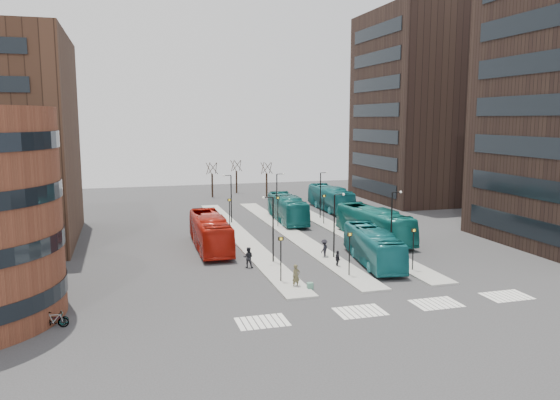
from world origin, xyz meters
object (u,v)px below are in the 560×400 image
object	(u,v)px
commuter_c	(324,249)
suitcase	(310,286)
bicycle_near	(55,320)
teal_bus_a	(373,246)
teal_bus_c	(374,224)
commuter_b	(338,259)
teal_bus_b	(287,209)
bicycle_far	(55,319)
red_bus	(210,232)
traveller	(296,276)
bicycle_mid	(54,320)
teal_bus_d	(331,198)
commuter_a	(248,257)

from	to	relation	value
commuter_c	suitcase	bearing A→B (deg)	16.05
commuter_c	bicycle_near	bearing A→B (deg)	-20.32
teal_bus_a	teal_bus_c	distance (m)	9.85
commuter_b	commuter_c	bearing A→B (deg)	0.36
teal_bus_b	bicycle_near	size ratio (longest dim) A/B	7.43
teal_bus_a	bicycle_far	distance (m)	27.72
suitcase	red_bus	world-z (taller)	red_bus
teal_bus_a	bicycle_far	size ratio (longest dim) A/B	7.53
traveller	bicycle_near	bearing A→B (deg)	176.47
suitcase	commuter_b	size ratio (longest dim) A/B	0.38
teal_bus_a	suitcase	bearing A→B (deg)	-135.27
teal_bus_a	teal_bus_c	bearing A→B (deg)	72.42
bicycle_mid	teal_bus_d	bearing A→B (deg)	-34.53
red_bus	commuter_c	size ratio (longest dim) A/B	6.96
red_bus	teal_bus_c	distance (m)	17.94
teal_bus_d	bicycle_near	xyz separation A→B (m)	(-33.42, -37.06, -1.30)
teal_bus_d	commuter_a	size ratio (longest dim) A/B	6.69
teal_bus_a	bicycle_near	world-z (taller)	teal_bus_a
traveller	commuter_c	xyz separation A→B (m)	(5.43, 8.13, -0.03)
bicycle_near	bicycle_far	xyz separation A→B (m)	(0.00, 0.22, -0.03)
teal_bus_d	commuter_b	xyz separation A→B (m)	(-10.65, -29.07, -0.96)
traveller	teal_bus_b	bearing A→B (deg)	60.09
commuter_b	teal_bus_b	bearing A→B (deg)	-4.37
bicycle_far	bicycle_mid	bearing A→B (deg)	-155.07
commuter_a	commuter_b	world-z (taller)	commuter_a
commuter_c	bicycle_near	distance (m)	25.53
suitcase	teal_bus_d	distance (m)	37.76
commuter_a	bicycle_far	size ratio (longest dim) A/B	1.22
teal_bus_a	bicycle_far	world-z (taller)	teal_bus_a
commuter_b	red_bus	bearing A→B (deg)	44.96
teal_bus_b	bicycle_near	bearing A→B (deg)	-125.47
teal_bus_c	bicycle_far	xyz separation A→B (m)	(-30.80, -17.06, -1.38)
traveller	commuter_a	xyz separation A→B (m)	(-2.31, 6.82, -0.01)
red_bus	commuter_b	xyz separation A→B (m)	(9.88, -10.18, -0.99)
teal_bus_b	commuter_c	world-z (taller)	teal_bus_b
red_bus	commuter_c	bearing A→B (deg)	-32.93
teal_bus_c	suitcase	bearing A→B (deg)	-134.74
teal_bus_a	teal_bus_b	distance (m)	21.85
red_bus	bicycle_mid	world-z (taller)	red_bus
traveller	bicycle_mid	xyz separation A→B (m)	(-17.37, -3.69, -0.41)
red_bus	bicycle_far	size ratio (longest dim) A/B	8.26
teal_bus_b	teal_bus_c	world-z (taller)	teal_bus_c
teal_bus_b	bicycle_mid	distance (m)	39.38
commuter_b	commuter_c	size ratio (longest dim) A/B	0.85
red_bus	teal_bus_a	bearing A→B (deg)	-34.57
traveller	teal_bus_c	bearing A→B (deg)	31.53
teal_bus_b	traveller	bearing A→B (deg)	-101.56
commuter_a	bicycle_near	xyz separation A→B (m)	(-15.05, -10.18, -0.50)
red_bus	commuter_b	distance (m)	14.22
commuter_b	bicycle_mid	size ratio (longest dim) A/B	0.87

